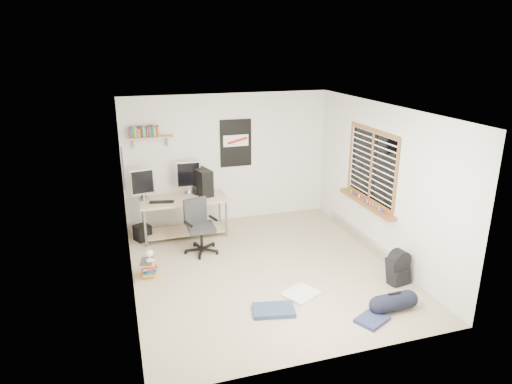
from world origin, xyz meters
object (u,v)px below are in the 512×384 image
object	(u,v)px
office_chair	(201,225)
duffel_bag	(394,301)
backpack	(398,270)
desk	(184,217)
book_stack	(149,268)

from	to	relation	value
office_chair	duffel_bag	xyz separation A→B (m)	(2.09, -2.52, -0.35)
backpack	desk	bearing A→B (deg)	126.76
office_chair	backpack	distance (m)	3.21
desk	office_chair	size ratio (longest dim) A/B	1.69
duffel_bag	book_stack	distance (m)	3.57
backpack	duffel_bag	world-z (taller)	backpack
backpack	duffel_bag	distance (m)	0.79
duffel_bag	book_stack	world-z (taller)	duffel_bag
duffel_bag	desk	bearing A→B (deg)	121.84
backpack	duffel_bag	size ratio (longest dim) A/B	0.86
office_chair	book_stack	world-z (taller)	office_chair
office_chair	book_stack	distance (m)	1.16
office_chair	desk	bearing A→B (deg)	85.58
duffel_bag	book_stack	xyz separation A→B (m)	(-3.02, 1.90, 0.01)
backpack	book_stack	size ratio (longest dim) A/B	0.94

